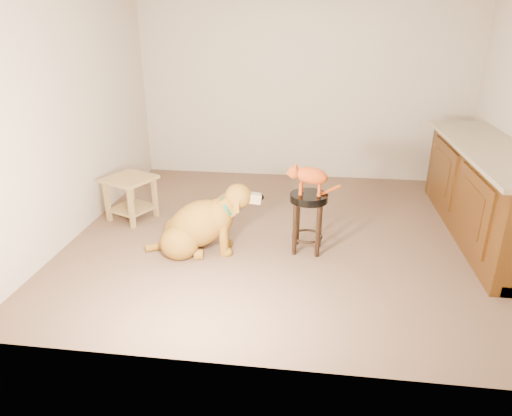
# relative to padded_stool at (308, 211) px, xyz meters

# --- Properties ---
(floor) EXTENTS (4.50, 4.00, 0.01)m
(floor) POSITION_rel_padded_stool_xyz_m (-0.14, 0.31, -0.42)
(floor) COLOR brown
(floor) RESTS_ON ground
(room_shell) EXTENTS (4.54, 4.04, 2.62)m
(room_shell) POSITION_rel_padded_stool_xyz_m (-0.14, 0.31, 1.26)
(room_shell) COLOR #C2B39C
(room_shell) RESTS_ON ground
(cabinet_run) EXTENTS (0.70, 2.56, 0.94)m
(cabinet_run) POSITION_rel_padded_stool_xyz_m (1.80, 0.61, 0.02)
(cabinet_run) COLOR #4D2C0D
(cabinet_run) RESTS_ON ground
(padded_stool) EXTENTS (0.36, 0.36, 0.59)m
(padded_stool) POSITION_rel_padded_stool_xyz_m (0.00, 0.00, 0.00)
(padded_stool) COLOR black
(padded_stool) RESTS_ON ground
(wood_stool) EXTENTS (0.45, 0.45, 0.69)m
(wood_stool) POSITION_rel_padded_stool_xyz_m (1.71, 1.80, -0.06)
(wood_stool) COLOR brown
(wood_stool) RESTS_ON ground
(side_table) EXTENTS (0.63, 0.63, 0.49)m
(side_table) POSITION_rel_padded_stool_xyz_m (-1.98, 0.52, -0.09)
(side_table) COLOR olive
(side_table) RESTS_ON ground
(golden_retriever) EXTENTS (1.16, 0.62, 0.74)m
(golden_retriever) POSITION_rel_padded_stool_xyz_m (-1.02, -0.15, -0.14)
(golden_retriever) COLOR brown
(golden_retriever) RESTS_ON ground
(tabby_kitten) EXTENTS (0.52, 0.18, 0.32)m
(tabby_kitten) POSITION_rel_padded_stool_xyz_m (-0.01, 0.00, 0.34)
(tabby_kitten) COLOR #95370E
(tabby_kitten) RESTS_ON padded_stool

